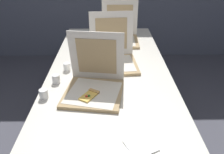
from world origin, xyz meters
TOP-DOWN VIEW (x-y plane):
  - table at (0.00, 0.62)m, footprint 0.94×2.26m
  - pizza_box_front at (-0.10, 0.35)m, footprint 0.42×0.42m
  - pizza_box_middle at (0.03, 0.79)m, footprint 0.40×0.45m
  - pizza_box_back at (0.11, 1.32)m, footprint 0.38×0.38m
  - cup_white_mid at (-0.33, 0.67)m, footprint 0.05×0.05m
  - cup_white_near_left at (-0.42, 0.29)m, footprint 0.05×0.05m
  - cup_white_near_center at (-0.38, 0.48)m, footprint 0.05×0.05m
  - napkin_pile at (0.15, -0.13)m, footprint 0.18×0.19m

SIDE VIEW (x-z plane):
  - table at x=0.00m, z-range 0.33..1.07m
  - napkin_pile at x=0.15m, z-range 0.74..0.75m
  - cup_white_mid at x=-0.33m, z-range 0.74..0.81m
  - cup_white_near_left at x=-0.42m, z-range 0.74..0.81m
  - cup_white_near_center at x=-0.38m, z-range 0.74..0.81m
  - pizza_box_front at x=-0.10m, z-range 0.60..0.99m
  - pizza_box_middle at x=0.03m, z-range 0.60..0.99m
  - pizza_box_back at x=0.11m, z-range 0.60..0.99m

